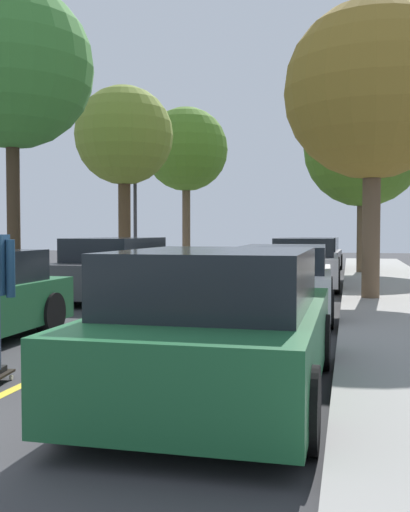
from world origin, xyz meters
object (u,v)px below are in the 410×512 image
at_px(parked_car_right_farthest, 318,255).
at_px(street_tree_left_nearest, 12,67).
at_px(parked_car_left_near, 115,268).
at_px(street_tree_right_near, 364,148).
at_px(parked_car_right_far, 305,264).
at_px(street_tree_left_near, 124,137).
at_px(street_tree_right_nearest, 373,91).
at_px(street_tree_left_far, 186,150).
at_px(streetlamp, 135,182).
at_px(parked_car_right_nearest, 220,326).
at_px(parked_car_right_near, 284,281).

bearing_deg(parked_car_right_farthest, street_tree_left_nearest, -115.27).
xyz_separation_m(parked_car_left_near, street_tree_right_near, (5.82, 8.66, 3.79)).
bearing_deg(parked_car_right_farthest, parked_car_right_far, -89.99).
distance_m(parked_car_right_far, street_tree_left_near, 7.13).
distance_m(parked_car_left_near, parked_car_right_far, 5.50).
height_order(parked_car_right_far, street_tree_right_near, street_tree_right_near).
xyz_separation_m(street_tree_left_near, street_tree_right_nearest, (7.47, -4.67, 0.01)).
bearing_deg(street_tree_left_far, parked_car_left_near, -82.46).
relative_size(street_tree_right_near, streetlamp, 1.19).
xyz_separation_m(street_tree_left_far, street_tree_right_nearest, (7.47, -12.24, -0.55)).
bearing_deg(street_tree_right_near, street_tree_left_near, -153.58).
relative_size(parked_car_left_near, parked_car_right_nearest, 1.08).
relative_size(parked_car_left_near, street_tree_left_far, 0.64).
bearing_deg(street_tree_left_far, parked_car_right_near, -68.05).
xyz_separation_m(parked_car_right_far, parked_car_right_farthest, (-0.00, 7.08, -0.03)).
xyz_separation_m(parked_car_right_farthest, street_tree_left_near, (-5.82, -5.73, 3.93)).
bearing_deg(parked_car_right_nearest, street_tree_right_nearest, 78.31).
bearing_deg(parked_car_right_farthest, parked_car_right_nearest, -90.00).
xyz_separation_m(parked_car_right_nearest, street_tree_left_nearest, (-5.82, 6.07, 4.38)).
height_order(parked_car_right_near, street_tree_left_nearest, street_tree_left_nearest).
height_order(parked_car_right_near, street_tree_left_near, street_tree_left_near).
bearing_deg(street_tree_right_nearest, street_tree_left_nearest, -165.52).
height_order(street_tree_left_near, streetlamp, street_tree_left_near).
bearing_deg(street_tree_left_nearest, parked_car_right_nearest, -46.21).
bearing_deg(parked_car_left_near, parked_car_right_nearest, -61.68).
xyz_separation_m(parked_car_right_far, street_tree_right_near, (1.66, 5.06, 3.81)).
height_order(parked_car_right_nearest, street_tree_right_nearest, street_tree_right_nearest).
relative_size(parked_car_right_nearest, street_tree_left_near, 0.68).
relative_size(parked_car_right_nearest, street_tree_right_nearest, 0.64).
height_order(street_tree_right_nearest, streetlamp, street_tree_right_nearest).
bearing_deg(street_tree_left_nearest, streetlamp, 90.69).
bearing_deg(parked_car_right_far, streetlamp, 156.18).
distance_m(parked_car_right_far, street_tree_right_near, 6.55).
bearing_deg(street_tree_right_near, parked_car_right_nearest, -95.77).
bearing_deg(streetlamp, street_tree_right_near, 17.95).
height_order(street_tree_right_near, streetlamp, street_tree_right_near).
relative_size(parked_car_right_farthest, streetlamp, 0.78).
relative_size(street_tree_right_nearest, street_tree_right_near, 0.99).
height_order(street_tree_left_nearest, street_tree_left_near, street_tree_left_nearest).
xyz_separation_m(parked_car_right_near, parked_car_right_farthest, (-0.00, 12.60, -0.00)).
relative_size(parked_car_right_far, street_tree_left_nearest, 0.65).
xyz_separation_m(parked_car_right_farthest, street_tree_left_nearest, (-5.82, -12.33, 4.41)).
distance_m(parked_car_right_far, street_tree_left_far, 11.55).
bearing_deg(parked_car_right_far, street_tree_left_far, 123.12).
xyz_separation_m(parked_car_right_nearest, parked_car_right_farthest, (-0.00, 18.40, -0.03)).
bearing_deg(streetlamp, parked_car_right_far, -23.82).
height_order(parked_car_right_nearest, parked_car_right_near, parked_car_right_nearest).
relative_size(street_tree_left_nearest, street_tree_right_nearest, 1.05).
height_order(street_tree_left_nearest, streetlamp, street_tree_left_nearest).
height_order(parked_car_right_far, street_tree_left_far, street_tree_left_far).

